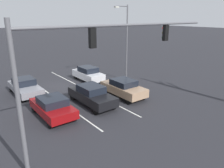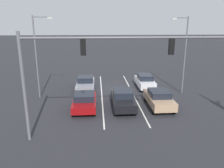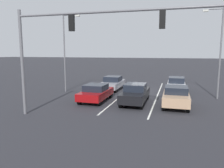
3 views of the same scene
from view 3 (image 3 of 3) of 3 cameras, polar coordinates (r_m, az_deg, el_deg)
name	(u,v)px [view 3 (image 3 of 3)]	position (r m, az deg, el deg)	size (l,w,h in m)	color
ground_plane	(144,91)	(23.88, 8.25, -1.71)	(240.00, 240.00, 0.00)	#28282D
lane_stripe_left_divider	(158,95)	(21.71, 11.84, -2.82)	(0.12, 16.12, 0.01)	silver
lane_stripe_center_divider	(124,93)	(22.18, 3.28, -2.41)	(0.12, 16.12, 0.01)	silver
car_maroon_rightlane_front	(96,92)	(18.61, -4.21, -2.20)	(1.94, 4.23, 1.45)	maroon
car_tan_leftlane_front	(176,96)	(17.51, 16.38, -2.99)	(1.89, 4.42, 1.56)	tan
car_black_midlane_front	(135,93)	(17.90, 6.09, -2.43)	(1.83, 4.74, 1.60)	black
car_white_leftlane_second	(176,85)	(23.44, 16.42, -0.16)	(1.74, 4.17, 1.59)	silver
car_gray_rightlane_second	(113,83)	(24.16, 0.13, 0.28)	(1.94, 4.65, 1.47)	gray
traffic_signal_gantry	(74,36)	(13.58, -10.01, 12.14)	(12.26, 0.37, 6.83)	slate
street_lamp_right_shoulder	(66,48)	(23.28, -11.92, 9.27)	(1.87, 0.24, 7.96)	slate
street_lamp_left_shoulder	(219,48)	(21.24, 26.09, 8.56)	(1.70, 0.24, 7.91)	slate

